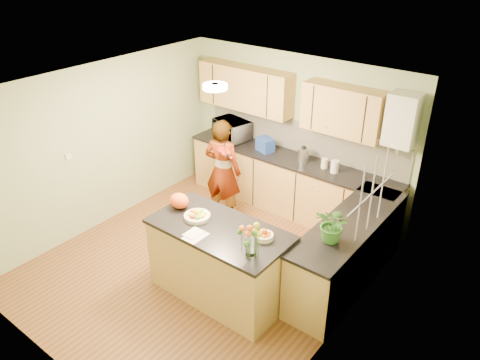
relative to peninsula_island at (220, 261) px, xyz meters
The scene contains 28 objects.
floor 0.80m from the peninsula_island, 149.92° to the left, with size 4.50×4.50×0.00m, color brown.
ceiling 2.10m from the peninsula_island, 149.92° to the left, with size 4.00×4.50×0.02m, color white.
wall_back 2.73m from the peninsula_island, 101.95° to the left, with size 4.00×0.02×2.50m, color #91A878.
wall_front 2.15m from the peninsula_island, 105.67° to the right, with size 4.00×0.02×2.50m, color #91A878.
wall_left 2.67m from the peninsula_island, behind, with size 0.02×4.50×2.50m, color #91A878.
wall_right 1.67m from the peninsula_island, 12.18° to the left, with size 0.02×4.50×2.50m, color #91A878.
back_counter 2.31m from the peninsula_island, 101.07° to the left, with size 3.64×0.62×0.94m.
right_counter 1.64m from the peninsula_island, 45.19° to the left, with size 0.62×2.24×0.94m.
splashback 2.68m from the peninsula_island, 99.85° to the left, with size 3.60×0.02×0.52m, color beige.
upper_cabinets 2.84m from the peninsula_island, 106.71° to the left, with size 3.20×0.34×0.70m.
boiler 3.01m from the peninsula_island, 64.30° to the left, with size 0.40×0.30×0.86m.
window_right 2.01m from the peninsula_island, 32.24° to the left, with size 0.01×1.30×1.05m.
light_switch 2.67m from the peninsula_island, behind, with size 0.02×0.09×0.09m, color silver.
ceiling_lamp 2.13m from the peninsula_island, 131.46° to the left, with size 0.30×0.30×0.07m.
peninsula_island is the anchor object (origin of this frame).
fruit_dish 0.64m from the peninsula_island, behind, with size 0.32×0.32×0.11m.
orange_bowl 0.79m from the peninsula_island, 15.26° to the left, with size 0.21×0.21×0.12m.
flower_vase 1.04m from the peninsula_island, 16.70° to the right, with size 0.27×0.27×0.50m.
orange_bag 0.92m from the peninsula_island, behind, with size 0.26×0.22×0.19m, color #F44F14.
papers 0.59m from the peninsula_island, 108.43° to the right, with size 0.20×0.28×0.01m, color white.
violinist 1.82m from the peninsula_island, 128.51° to the left, with size 0.61×0.40×1.67m, color #E5AC8C.
violin 1.71m from the peninsula_island, 127.76° to the left, with size 0.58×0.23×0.12m, color #581105, non-canonical shape.
microwave 2.90m from the peninsula_island, 125.86° to the left, with size 0.61×0.41×0.34m, color silver.
blue_box 2.47m from the peninsula_island, 112.16° to the left, with size 0.27×0.20×0.22m, color navy.
kettle 2.33m from the peninsula_island, 95.22° to the left, with size 0.17×0.17×0.31m.
jar_cream 2.33m from the peninsula_island, 86.06° to the left, with size 0.10×0.10×0.15m, color beige.
jar_white 2.32m from the peninsula_island, 81.18° to the left, with size 0.12×0.12×0.19m, color silver.
potted_plant 1.48m from the peninsula_island, 29.24° to the left, with size 0.40×0.35×0.44m, color #316C24.
Camera 1 is at (3.59, -3.81, 4.09)m, focal length 35.00 mm.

